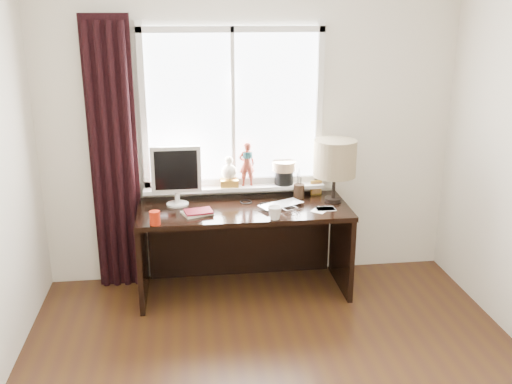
{
  "coord_description": "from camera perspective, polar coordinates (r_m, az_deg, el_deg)",
  "views": [
    {
      "loc": [
        -0.55,
        -2.69,
        2.28
      ],
      "look_at": [
        -0.05,
        1.25,
        1.0
      ],
      "focal_mm": 40.0,
      "sensor_mm": 36.0,
      "label": 1
    }
  ],
  "objects": [
    {
      "name": "desk_cables",
      "position": [
        4.64,
        0.73,
        -1.32
      ],
      "size": [
        0.34,
        0.3,
        0.01
      ],
      "color": "black",
      "rests_on": "desk"
    },
    {
      "name": "curtain",
      "position": [
        4.77,
        -14.04,
        3.21
      ],
      "size": [
        0.38,
        0.09,
        2.25
      ],
      "color": "black",
      "rests_on": "floor"
    },
    {
      "name": "notebook_stack",
      "position": [
        4.47,
        -5.86,
        -2.04
      ],
      "size": [
        0.26,
        0.23,
        0.03
      ],
      "color": "beige",
      "rests_on": "desk"
    },
    {
      "name": "icon_frame",
      "position": [
        4.92,
        6.03,
        0.45
      ],
      "size": [
        0.1,
        0.04,
        0.13
      ],
      "color": "gold",
      "rests_on": "desk"
    },
    {
      "name": "laptop",
      "position": [
        4.62,
        2.51,
        -1.31
      ],
      "size": [
        0.43,
        0.37,
        0.03
      ],
      "primitive_type": "imported",
      "rotation": [
        0.0,
        0.0,
        0.46
      ],
      "color": "silver",
      "rests_on": "desk"
    },
    {
      "name": "mug",
      "position": [
        4.33,
        1.89,
        -2.06
      ],
      "size": [
        0.15,
        0.15,
        0.11
      ],
      "primitive_type": "imported",
      "rotation": [
        0.0,
        0.0,
        0.83
      ],
      "color": "white",
      "rests_on": "desk"
    },
    {
      "name": "brush_holder",
      "position": [
        4.82,
        4.32,
        0.1
      ],
      "size": [
        0.09,
        0.09,
        0.25
      ],
      "color": "black",
      "rests_on": "desk"
    },
    {
      "name": "table_lamp",
      "position": [
        4.69,
        7.89,
        3.29
      ],
      "size": [
        0.35,
        0.35,
        0.52
      ],
      "color": "black",
      "rests_on": "desk"
    },
    {
      "name": "monitor",
      "position": [
        4.62,
        -7.99,
        1.97
      ],
      "size": [
        0.4,
        0.18,
        0.49
      ],
      "color": "beige",
      "rests_on": "desk"
    },
    {
      "name": "loose_papers",
      "position": [
        4.59,
        6.8,
        -1.72
      ],
      "size": [
        0.22,
        0.19,
        0.0
      ],
      "color": "white",
      "rests_on": "desk"
    },
    {
      "name": "desk",
      "position": [
        4.78,
        -1.32,
        -3.91
      ],
      "size": [
        1.7,
        0.7,
        0.75
      ],
      "color": "black",
      "rests_on": "floor"
    },
    {
      "name": "wall_back",
      "position": [
        4.82,
        -0.54,
        6.15
      ],
      "size": [
        3.5,
        0.0,
        2.6
      ],
      "primitive_type": "cube",
      "rotation": [
        1.57,
        0.0,
        0.0
      ],
      "color": "silver",
      "rests_on": "ground"
    },
    {
      "name": "red_cup",
      "position": [
        4.29,
        -10.08,
        -2.57
      ],
      "size": [
        0.08,
        0.08,
        0.1
      ],
      "primitive_type": "cylinder",
      "color": "#A11D08",
      "rests_on": "desk"
    },
    {
      "name": "window",
      "position": [
        4.76,
        -2.2,
        6.05
      ],
      "size": [
        1.52,
        0.2,
        1.4
      ],
      "color": "white",
      "rests_on": "ground"
    }
  ]
}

